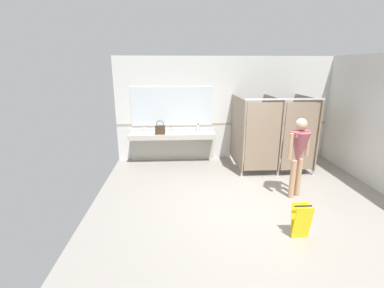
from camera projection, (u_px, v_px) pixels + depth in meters
ground_plane at (253, 208)px, 5.33m from camera, size 6.46×6.47×0.10m
wall_back at (228, 109)px, 7.78m from camera, size 6.46×0.12×2.95m
wall_back_tile_band at (228, 124)px, 7.84m from camera, size 6.46×0.01×0.06m
vanity_counter at (173, 140)px, 7.66m from camera, size 2.41×0.56×0.98m
mirror_panel at (172, 107)px, 7.60m from camera, size 2.31×0.02×1.10m
bathroom_stalls at (274, 132)px, 6.97m from camera, size 1.91×1.54×1.95m
person_standing at (299, 148)px, 5.39m from camera, size 0.54×0.54×1.68m
handbag at (160, 129)px, 7.32m from camera, size 0.27×0.12×0.38m
soap_dispenser at (198, 128)px, 7.69m from camera, size 0.07×0.07×0.22m
paper_cup at (158, 132)px, 7.36m from camera, size 0.07×0.07×0.09m
wet_floor_sign at (301, 221)px, 4.24m from camera, size 0.28×0.19×0.58m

